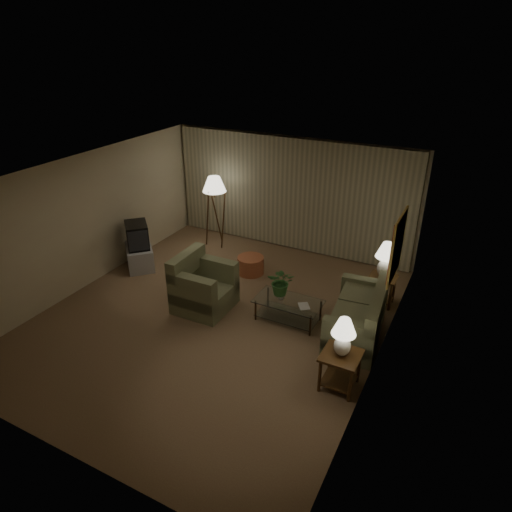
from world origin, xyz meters
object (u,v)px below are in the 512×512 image
at_px(crt_tv, 137,235).
at_px(side_table_near, 340,364).
at_px(sofa, 356,318).
at_px(ottoman, 251,265).
at_px(side_table_far, 382,286).
at_px(table_lamp_near, 344,334).
at_px(floor_lamp, 215,210).
at_px(vase, 281,296).
at_px(armchair, 204,288).
at_px(coffee_table, 288,307).
at_px(table_lamp_far, 386,257).
at_px(tv_cabinet, 140,256).

bearing_deg(crt_tv, side_table_near, 26.89).
xyz_separation_m(sofa, ottoman, (-2.69, 1.19, -0.18)).
height_order(crt_tv, ottoman, crt_tv).
bearing_deg(ottoman, side_table_far, 1.16).
xyz_separation_m(table_lamp_near, ottoman, (-2.84, 2.54, -0.77)).
relative_size(floor_lamp, vase, 12.31).
distance_m(armchair, coffee_table, 1.64).
xyz_separation_m(coffee_table, crt_tv, (-3.82, 0.42, 0.50)).
relative_size(armchair, table_lamp_far, 1.47).
relative_size(armchair, crt_tv, 1.35).
height_order(floor_lamp, vase, floor_lamp).
relative_size(table_lamp_near, floor_lamp, 0.36).
height_order(table_lamp_near, floor_lamp, floor_lamp).
height_order(side_table_near, table_lamp_far, table_lamp_far).
distance_m(table_lamp_near, vase, 2.03).
bearing_deg(tv_cabinet, side_table_far, 54.83).
xyz_separation_m(table_lamp_near, coffee_table, (-1.38, 1.25, -0.69)).
xyz_separation_m(armchair, crt_tv, (-2.23, 0.76, 0.34)).
xyz_separation_m(floor_lamp, ottoman, (1.45, -0.93, -0.72)).
xyz_separation_m(coffee_table, ottoman, (-1.46, 1.29, -0.09)).
bearing_deg(tv_cabinet, crt_tv, 0.00).
bearing_deg(armchair, tv_cabinet, 70.55).
bearing_deg(armchair, floor_lamp, 26.60).
bearing_deg(table_lamp_near, coffee_table, 137.83).
xyz_separation_m(armchair, side_table_far, (2.97, 1.68, -0.03)).
bearing_deg(table_lamp_near, floor_lamp, 141.01).
distance_m(side_table_near, floor_lamp, 5.54).
xyz_separation_m(armchair, table_lamp_far, (2.97, 1.68, 0.59)).
height_order(sofa, side_table_near, sofa).
xyz_separation_m(side_table_near, floor_lamp, (-4.29, 3.47, 0.50)).
distance_m(crt_tv, floor_lamp, 2.02).
xyz_separation_m(ottoman, vase, (1.31, -1.29, 0.29)).
relative_size(sofa, armchair, 1.76).
distance_m(floor_lamp, ottoman, 1.87).
bearing_deg(crt_tv, tv_cabinet, 0.00).
bearing_deg(table_lamp_near, table_lamp_far, 90.00).
height_order(table_lamp_near, tv_cabinet, table_lamp_near).
bearing_deg(floor_lamp, vase, -38.84).
bearing_deg(vase, crt_tv, 173.42).
height_order(sofa, tv_cabinet, sofa).
bearing_deg(crt_tv, table_lamp_near, 26.89).
bearing_deg(crt_tv, floor_lamp, 107.99).
height_order(floor_lamp, ottoman, floor_lamp).
height_order(side_table_near, vase, side_table_near).
bearing_deg(side_table_near, side_table_far, 90.00).
relative_size(coffee_table, crt_tv, 1.56).
relative_size(side_table_near, ottoman, 1.04).
bearing_deg(floor_lamp, side_table_far, -11.51).
bearing_deg(tv_cabinet, table_lamp_near, 26.89).
distance_m(table_lamp_far, ottoman, 2.96).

